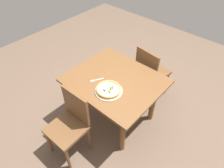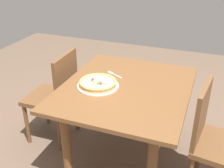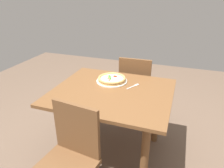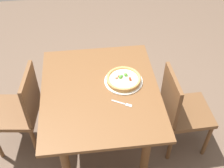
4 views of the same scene
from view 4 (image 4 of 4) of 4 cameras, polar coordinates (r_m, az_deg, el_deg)
The scene contains 7 objects.
ground_plane at distance 2.87m, azimuth -1.94°, elevation -11.40°, with size 6.00×6.00×0.00m, color brown.
dining_table at distance 2.39m, azimuth -2.28°, elevation -3.27°, with size 1.11×0.95×0.72m.
chair_near at distance 2.61m, azimuth -17.67°, elevation -4.77°, with size 0.45×0.45×0.87m.
chair_far at distance 2.56m, azimuth 13.55°, elevation -4.91°, with size 0.41×0.41×0.87m.
plate at distance 2.37m, azimuth 2.30°, elevation 0.57°, with size 0.32×0.32×0.01m, color silver.
pizza at distance 2.35m, azimuth 2.32°, elevation 1.03°, with size 0.29×0.29×0.05m.
fork at distance 2.20m, azimuth 2.30°, elevation -3.93°, with size 0.09×0.15×0.00m.
Camera 4 is at (1.62, -0.10, 2.37)m, focal length 45.91 mm.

